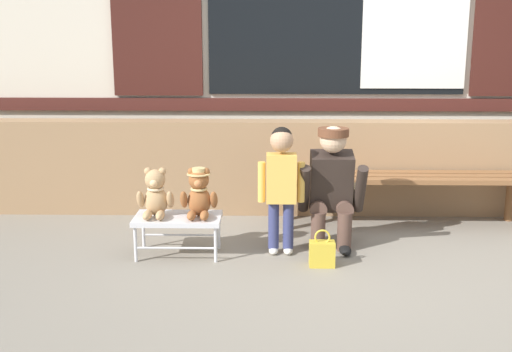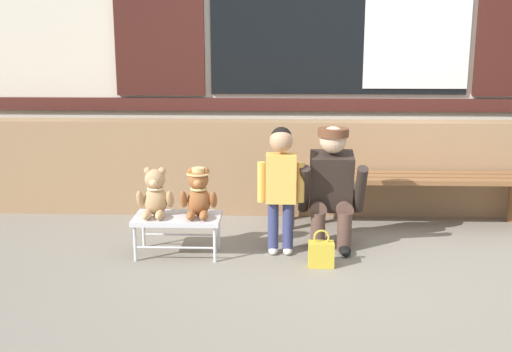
# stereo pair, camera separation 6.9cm
# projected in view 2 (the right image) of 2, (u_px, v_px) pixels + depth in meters

# --- Properties ---
(ground_plane) EXTENTS (60.00, 60.00, 0.00)m
(ground_plane) POSITION_uv_depth(u_px,v_px,m) (358.00, 269.00, 4.45)
(ground_plane) COLOR gray
(brick_low_wall) EXTENTS (7.49, 0.25, 0.85)m
(brick_low_wall) POSITION_uv_depth(u_px,v_px,m) (340.00, 168.00, 5.75)
(brick_low_wall) COLOR #997551
(brick_low_wall) RESTS_ON ground
(shop_facade) EXTENTS (7.64, 0.26, 3.38)m
(shop_facade) POSITION_uv_depth(u_px,v_px,m) (339.00, 24.00, 5.97)
(shop_facade) COLOR beige
(shop_facade) RESTS_ON ground
(wooden_bench_long) EXTENTS (2.10, 0.40, 0.44)m
(wooden_bench_long) POSITION_uv_depth(u_px,v_px,m) (404.00, 183.00, 5.39)
(wooden_bench_long) COLOR brown
(wooden_bench_long) RESTS_ON ground
(small_display_bench) EXTENTS (0.64, 0.36, 0.30)m
(small_display_bench) POSITION_uv_depth(u_px,v_px,m) (178.00, 220.00, 4.70)
(small_display_bench) COLOR silver
(small_display_bench) RESTS_ON ground
(teddy_bear_plain) EXTENTS (0.28, 0.26, 0.36)m
(teddy_bear_plain) POSITION_uv_depth(u_px,v_px,m) (155.00, 194.00, 4.66)
(teddy_bear_plain) COLOR tan
(teddy_bear_plain) RESTS_ON small_display_bench
(teddy_bear_with_hat) EXTENTS (0.28, 0.27, 0.36)m
(teddy_bear_with_hat) POSITION_uv_depth(u_px,v_px,m) (199.00, 193.00, 4.65)
(teddy_bear_with_hat) COLOR #93562D
(teddy_bear_with_hat) RESTS_ON small_display_bench
(child_standing) EXTENTS (0.35, 0.18, 0.96)m
(child_standing) POSITION_uv_depth(u_px,v_px,m) (281.00, 177.00, 4.65)
(child_standing) COLOR navy
(child_standing) RESTS_ON ground
(adult_crouching) EXTENTS (0.50, 0.49, 0.95)m
(adult_crouching) POSITION_uv_depth(u_px,v_px,m) (333.00, 187.00, 4.81)
(adult_crouching) COLOR brown
(adult_crouching) RESTS_ON ground
(handbag_on_ground) EXTENTS (0.18, 0.11, 0.27)m
(handbag_on_ground) POSITION_uv_depth(u_px,v_px,m) (321.00, 253.00, 4.49)
(handbag_on_ground) COLOR gold
(handbag_on_ground) RESTS_ON ground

